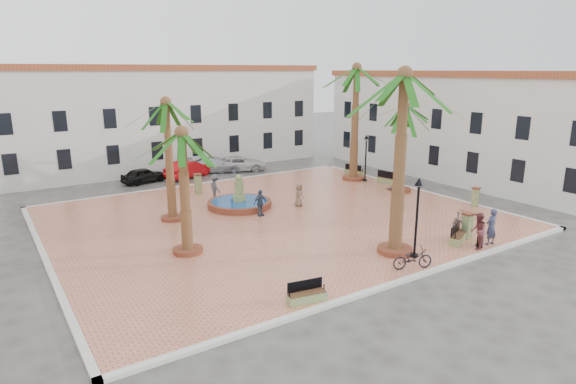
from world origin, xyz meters
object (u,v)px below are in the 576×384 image
car_black (144,175)px  lamppost_e (366,150)px  cyclist_b (478,231)px  palm_e (405,117)px  bicycle_a (412,259)px  bench_e (389,180)px  car_silver (216,165)px  fountain (239,202)px  bollard_e (475,197)px  palm_s (404,96)px  bench_s (307,296)px  bollard_n (198,183)px  bench_se (459,237)px  car_red (189,169)px  pedestrian_fountain_b (260,203)px  palm_nw (166,115)px  litter_bin (480,242)px  bollard_se (468,225)px  pedestrian_fountain_a (299,195)px  palm_sw (182,149)px  cyclist_a (491,227)px  pedestrian_north (215,187)px  bench_ne (354,172)px  car_white (240,164)px  palm_ne (356,80)px

car_black → lamppost_e: bearing=-137.0°
cyclist_b → car_black: (-9.64, 24.75, -0.46)m
palm_e → bicycle_a: palm_e is taller
lamppost_e → bench_e: bearing=-62.6°
bench_e → car_silver: (-9.44, 12.41, 0.25)m
fountain → bollard_e: size_ratio=3.20×
bench_e → palm_s: bearing=123.8°
bench_s → bollard_n: bollard_n is taller
bench_se → car_red: bearing=80.5°
bench_s → pedestrian_fountain_b: bearing=78.7°
palm_nw → pedestrian_fountain_b: bearing=-24.9°
litter_bin → bicycle_a: size_ratio=0.33×
lamppost_e → cyclist_b: lamppost_e is taller
bollard_se → bicycle_a: bearing=-167.5°
bicycle_a → bollard_e: bearing=-45.1°
bench_s → pedestrian_fountain_a: size_ratio=1.07×
palm_sw → cyclist_a: (13.77, -7.63, -4.30)m
lamppost_e → bollard_e: bearing=-84.4°
fountain → car_silver: fountain is taller
bench_s → bench_e: size_ratio=0.80×
palm_nw → pedestrian_north: size_ratio=4.07×
car_silver → car_black: bearing=114.6°
palm_s → car_red: palm_s is taller
bench_ne → cyclist_a: bearing=145.4°
bollard_e → bench_ne: bearing=90.1°
bollard_e → palm_nw: bearing=154.9°
lamppost_e → pedestrian_fountain_b: size_ratio=2.28×
palm_s → bench_s: palm_s is taller
bollard_n → palm_e: bearing=-30.5°
lamppost_e → car_black: (-15.26, 10.00, -2.12)m
bench_se → car_red: 24.19m
car_silver → bench_e: bearing=-123.2°
car_silver → bollard_n: bearing=165.6°
car_red → car_silver: car_red is taller
pedestrian_north → car_white: (6.42, 8.58, -0.39)m
bench_e → cyclist_b: bearing=140.6°
bench_se → pedestrian_fountain_a: (-3.25, 10.39, 0.51)m
fountain → cyclist_a: fountain is taller
palm_e → pedestrian_fountain_b: 12.96m
fountain → car_silver: bearing=72.3°
bench_se → palm_ne: bearing=47.1°
lamppost_e → bicycle_a: lamppost_e is taller
bench_se → pedestrian_fountain_b: (-6.53, 9.89, 0.57)m
bench_e → car_silver: size_ratio=0.43×
bench_se → palm_e: bearing=36.5°
palm_sw → pedestrian_fountain_b: (6.18, 3.42, -4.43)m
bench_s → fountain: bearing=82.9°
palm_e → bollard_n: 15.95m
pedestrian_fountain_b → bench_e: bearing=-3.5°
palm_s → lamppost_e: palm_s is taller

